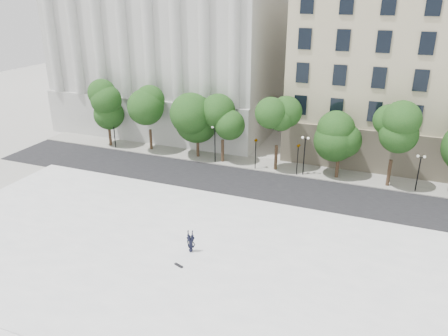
{
  "coord_description": "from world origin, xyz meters",
  "views": [
    {
      "loc": [
        13.79,
        -22.11,
        19.04
      ],
      "look_at": [
        1.04,
        10.0,
        4.99
      ],
      "focal_mm": 35.0,
      "sensor_mm": 36.0,
      "label": 1
    }
  ],
  "objects_px": {
    "traffic_light_west": "(256,139)",
    "person_lying": "(191,249)",
    "traffic_light_east": "(298,144)",
    "skateboard": "(179,265)"
  },
  "relations": [
    {
      "from": "traffic_light_west",
      "to": "person_lying",
      "type": "bearing_deg",
      "value": -87.35
    },
    {
      "from": "traffic_light_east",
      "to": "skateboard",
      "type": "relative_size",
      "value": 5.41
    },
    {
      "from": "person_lying",
      "to": "traffic_light_west",
      "type": "bearing_deg",
      "value": 77.37
    },
    {
      "from": "traffic_light_west",
      "to": "person_lying",
      "type": "relative_size",
      "value": 2.32
    },
    {
      "from": "traffic_light_east",
      "to": "person_lying",
      "type": "bearing_deg",
      "value": -101.92
    },
    {
      "from": "traffic_light_west",
      "to": "person_lying",
      "type": "height_order",
      "value": "traffic_light_west"
    },
    {
      "from": "skateboard",
      "to": "traffic_light_east",
      "type": "bearing_deg",
      "value": 98.83
    },
    {
      "from": "traffic_light_west",
      "to": "skateboard",
      "type": "height_order",
      "value": "traffic_light_west"
    },
    {
      "from": "traffic_light_west",
      "to": "traffic_light_east",
      "type": "xyz_separation_m",
      "value": [
        4.82,
        -0.0,
        -0.04
      ]
    },
    {
      "from": "traffic_light_west",
      "to": "skateboard",
      "type": "bearing_deg",
      "value": -87.7
    }
  ]
}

